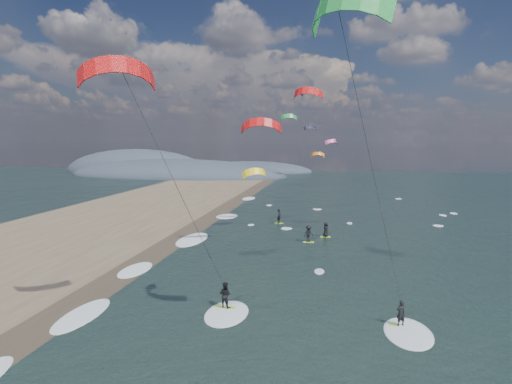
# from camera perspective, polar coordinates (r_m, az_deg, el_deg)

# --- Properties ---
(wet_sand_strip) EXTENTS (3.00, 240.00, 0.00)m
(wet_sand_strip) POSITION_cam_1_polar(r_m,az_deg,el_deg) (32.77, -20.43, -12.24)
(wet_sand_strip) COLOR #382D23
(wet_sand_strip) RESTS_ON ground
(coastal_hills) EXTENTS (80.00, 41.00, 15.00)m
(coastal_hills) POSITION_cam_1_polar(r_m,az_deg,el_deg) (134.08, -11.35, 2.39)
(coastal_hills) COLOR #3D4756
(coastal_hills) RESTS_ON ground
(kitesurfer_near_a) EXTENTS (7.58, 9.01, 17.04)m
(kitesurfer_near_a) POSITION_cam_1_polar(r_m,az_deg,el_deg) (19.62, 13.26, 12.53)
(kitesurfer_near_a) COLOR #A8F22A
(kitesurfer_near_a) RESTS_ON ground
(kitesurfer_near_b) EXTENTS (7.05, 8.94, 15.02)m
(kitesurfer_near_b) POSITION_cam_1_polar(r_m,az_deg,el_deg) (22.64, -12.77, 4.69)
(kitesurfer_near_b) COLOR #A8F22A
(kitesurfer_near_b) RESTS_ON ground
(far_kitesurfers) EXTENTS (7.03, 10.44, 1.82)m
(far_kitesurfers) POSITION_cam_1_polar(r_m,az_deg,el_deg) (47.29, 6.67, -4.84)
(far_kitesurfers) COLOR #A8F22A
(far_kitesurfers) RESTS_ON ground
(bg_kite_field) EXTENTS (12.09, 73.47, 12.23)m
(bg_kite_field) POSITION_cam_1_polar(r_m,az_deg,el_deg) (72.54, 6.31, 8.72)
(bg_kite_field) COLOR #D83F8C
(bg_kite_field) RESTS_ON ground
(shoreline_surf) EXTENTS (2.40, 79.40, 0.11)m
(shoreline_surf) POSITION_cam_1_polar(r_m,az_deg,el_deg) (36.21, -14.90, -10.18)
(shoreline_surf) COLOR white
(shoreline_surf) RESTS_ON ground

